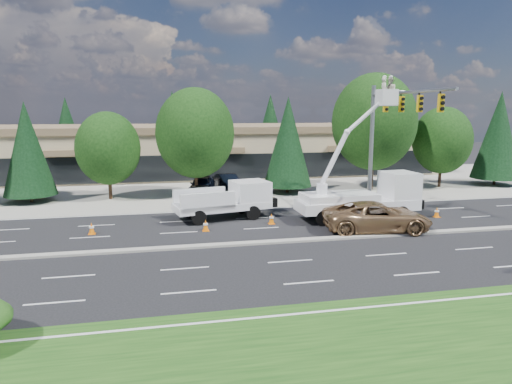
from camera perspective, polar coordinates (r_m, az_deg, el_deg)
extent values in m
plane|color=black|center=(25.07, 2.26, -6.36)|extent=(140.00, 140.00, 0.00)
cube|color=#9C9B8E|center=(44.28, -4.08, 0.83)|extent=(140.00, 22.00, 0.01)
cube|color=#174112|center=(13.84, 16.51, -21.15)|extent=(140.00, 10.00, 0.01)
cube|color=#9C9B8E|center=(25.05, 2.26, -6.23)|extent=(120.00, 0.55, 0.12)
cube|color=tan|center=(53.83, -5.58, 5.12)|extent=(50.00, 15.00, 5.00)
cube|color=brown|center=(53.67, -5.63, 7.94)|extent=(50.40, 15.40, 0.70)
cube|color=black|center=(46.48, -4.52, 3.13)|extent=(48.00, 0.12, 2.60)
cylinder|color=#332114|center=(40.17, -26.26, -0.57)|extent=(0.26, 0.26, 0.80)
cone|color=black|center=(39.72, -26.68, 4.85)|extent=(3.98, 3.98, 7.28)
cylinder|color=#332114|center=(38.98, -17.78, 0.82)|extent=(0.28, 0.28, 2.30)
ellipsoid|color=black|center=(38.64, -18.01, 5.21)|extent=(5.11, 5.11, 5.88)
cylinder|color=#332114|center=(38.83, -7.48, 1.65)|extent=(0.28, 0.28, 2.93)
ellipsoid|color=black|center=(38.46, -7.61, 7.31)|extent=(6.52, 6.52, 7.50)
cylinder|color=#332114|center=(40.39, 3.94, 0.51)|extent=(0.26, 0.26, 0.80)
cone|color=black|center=(39.92, 4.01, 6.30)|extent=(4.24, 4.24, 7.74)
cylinder|color=#332114|center=(43.07, 14.27, 2.57)|extent=(0.28, 0.28, 3.40)
ellipsoid|color=black|center=(42.74, 14.53, 8.48)|extent=(7.56, 7.56, 8.69)
cylinder|color=#332114|center=(46.63, 22.00, 2.10)|extent=(0.28, 0.28, 2.44)
ellipsoid|color=black|center=(46.33, 22.26, 6.01)|extent=(5.43, 5.43, 6.24)
cylinder|color=#332114|center=(50.31, 27.63, 1.27)|extent=(0.26, 0.26, 0.80)
cone|color=black|center=(49.92, 28.04, 6.29)|extent=(4.56, 4.56, 8.32)
cylinder|color=#332114|center=(66.75, -22.32, 3.56)|extent=(0.26, 0.26, 0.80)
cone|color=black|center=(66.46, -22.57, 7.33)|extent=(4.54, 4.54, 8.29)
cylinder|color=#332114|center=(65.68, -10.20, 4.06)|extent=(0.26, 0.26, 0.80)
cone|color=black|center=(65.36, -10.34, 8.34)|extent=(5.02, 5.02, 9.17)
cylinder|color=#332114|center=(67.55, 1.78, 4.37)|extent=(0.26, 0.26, 0.80)
cone|color=black|center=(67.25, 1.80, 8.36)|extent=(4.82, 4.82, 8.80)
cylinder|color=#332114|center=(71.34, 11.22, 4.49)|extent=(0.26, 0.26, 0.80)
cone|color=black|center=(71.05, 11.35, 8.33)|extent=(4.90, 4.90, 8.96)
cylinder|color=gray|center=(36.29, 14.21, 5.67)|extent=(0.32, 0.32, 9.00)
cylinder|color=gray|center=(31.81, 18.53, 11.74)|extent=(0.20, 10.00, 0.20)
cylinder|color=gray|center=(36.82, 16.35, 12.02)|extent=(2.60, 0.12, 0.12)
cube|color=gold|center=(34.42, 15.91, 10.46)|extent=(0.32, 0.22, 1.05)
cube|color=gold|center=(32.48, 17.74, 10.41)|extent=(0.32, 0.22, 1.05)
cube|color=gold|center=(30.59, 19.79, 10.35)|extent=(0.32, 0.22, 1.05)
cube|color=gold|center=(28.73, 22.12, 10.26)|extent=(0.32, 0.22, 1.05)
cube|color=white|center=(30.40, -4.25, -1.71)|extent=(6.67, 3.51, 0.48)
cube|color=white|center=(30.96, -0.76, -0.08)|extent=(2.72, 2.68, 1.58)
cube|color=black|center=(31.19, 0.41, 0.39)|extent=(0.47, 1.98, 1.06)
cube|color=white|center=(30.87, -7.10, -0.58)|extent=(3.58, 1.01, 1.16)
cube|color=white|center=(28.98, -5.99, -1.25)|extent=(3.58, 1.01, 1.16)
cube|color=white|center=(30.88, 12.53, -1.53)|extent=(8.12, 2.64, 0.70)
cube|color=white|center=(32.13, 17.45, 0.60)|extent=(2.08, 2.42, 2.01)
cube|color=black|center=(32.50, 18.61, 0.91)|extent=(0.14, 2.02, 1.21)
cube|color=white|center=(30.23, 10.34, -0.63)|extent=(4.90, 2.45, 0.50)
cylinder|color=white|center=(29.67, 8.24, 0.31)|extent=(0.70, 0.70, 0.81)
cube|color=white|center=(31.12, 16.03, 11.30)|extent=(1.13, 0.94, 1.09)
imported|color=beige|center=(31.03, 15.70, 12.07)|extent=(0.43, 0.64, 1.74)
imported|color=beige|center=(31.24, 16.42, 12.02)|extent=(0.68, 0.86, 1.74)
ellipsoid|color=white|center=(31.08, 15.78, 13.69)|extent=(0.26, 0.26, 0.18)
ellipsoid|color=white|center=(31.29, 16.51, 13.63)|extent=(0.26, 0.26, 0.18)
cube|color=orange|center=(28.45, -19.82, -4.94)|extent=(0.40, 0.40, 0.03)
cone|color=orange|center=(28.37, -19.86, -4.28)|extent=(0.36, 0.36, 0.70)
cylinder|color=white|center=(28.35, -19.87, -4.15)|extent=(0.29, 0.29, 0.10)
cube|color=orange|center=(27.63, -6.30, -4.83)|extent=(0.40, 0.40, 0.03)
cone|color=orange|center=(27.54, -6.31, -4.15)|extent=(0.36, 0.36, 0.70)
cylinder|color=white|center=(27.53, -6.32, -4.01)|extent=(0.29, 0.29, 0.10)
cube|color=orange|center=(29.17, 1.95, -3.97)|extent=(0.40, 0.40, 0.03)
cone|color=orange|center=(29.09, 1.95, -3.33)|extent=(0.36, 0.36, 0.70)
cylinder|color=white|center=(29.07, 1.95, -3.20)|extent=(0.29, 0.29, 0.10)
cube|color=orange|center=(31.01, 14.07, -3.42)|extent=(0.40, 0.40, 0.03)
cone|color=orange|center=(30.94, 14.09, -2.82)|extent=(0.36, 0.36, 0.70)
cylinder|color=white|center=(30.92, 14.10, -2.69)|extent=(0.29, 0.29, 0.10)
cube|color=orange|center=(33.31, 21.63, -2.92)|extent=(0.40, 0.40, 0.03)
cone|color=orange|center=(33.24, 21.67, -2.35)|extent=(0.36, 0.36, 0.70)
cylinder|color=white|center=(33.22, 21.67, -2.23)|extent=(0.29, 0.29, 0.10)
imported|color=#936E47|center=(28.17, 14.88, -3.00)|extent=(6.73, 3.87, 1.77)
imported|color=black|center=(39.96, -6.79, 0.91)|extent=(2.99, 4.88, 1.55)
imported|color=black|center=(41.27, -3.52, 1.19)|extent=(2.40, 4.69, 1.47)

